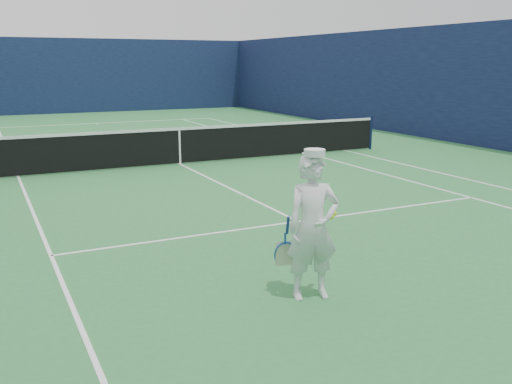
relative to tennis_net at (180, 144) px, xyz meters
The scene contains 5 objects.
ground 0.55m from the tennis_net, ahead, with size 80.00×80.00×0.00m, color #2C753A.
court_markings 0.55m from the tennis_net, ahead, with size 11.03×23.83×0.01m.
windscreen_fence 1.45m from the tennis_net, ahead, with size 20.12×36.12×4.00m.
tennis_net is the anchor object (origin of this frame).
tennis_player 9.43m from the tennis_net, 99.21° to the right, with size 0.74×0.60×1.78m.
Camera 1 is at (-4.89, -14.71, 2.73)m, focal length 40.00 mm.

